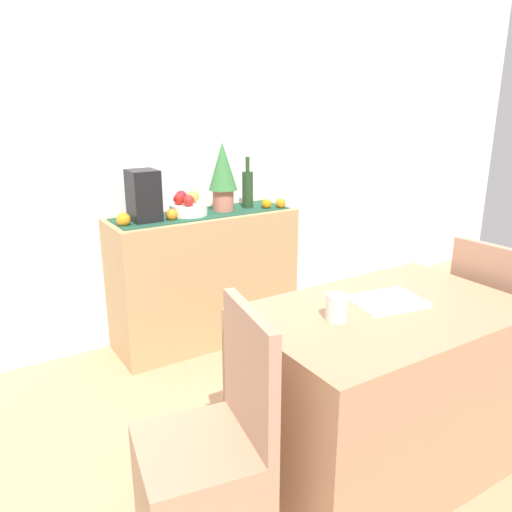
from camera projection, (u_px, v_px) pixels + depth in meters
ground_plane at (293, 404)px, 2.69m from camera, size 6.40×6.40×0.02m
room_wall_rear at (188, 128)px, 3.24m from camera, size 6.40×0.06×2.70m
sideboard_console at (205, 278)px, 3.28m from camera, size 1.17×0.42×0.85m
table_runner at (203, 213)px, 3.16m from camera, size 1.10×0.32×0.01m
fruit_bowl at (189, 209)px, 3.10m from camera, size 0.23×0.23×0.07m
apple_center at (193, 197)px, 3.12m from camera, size 0.07×0.07×0.07m
apple_upper at (189, 201)px, 3.01m from camera, size 0.07×0.07×0.07m
apple_front at (179, 199)px, 3.06m from camera, size 0.07×0.07×0.07m
apple_rear at (181, 197)px, 3.12m from camera, size 0.07×0.07×0.07m
wine_bottle at (248, 189)px, 3.29m from camera, size 0.07×0.07×0.33m
coffee_maker at (144, 196)px, 2.92m from camera, size 0.16×0.18×0.30m
potted_plant at (223, 173)px, 3.16m from camera, size 0.18×0.18×0.43m
orange_loose_near_bowl at (266, 204)px, 3.29m from camera, size 0.06×0.06×0.06m
orange_loose_far at (281, 203)px, 3.31m from camera, size 0.07×0.07×0.07m
orange_loose_mid at (172, 215)px, 2.98m from camera, size 0.07×0.07×0.07m
orange_loose_end at (124, 219)px, 2.84m from camera, size 0.08×0.08×0.08m
dining_table at (381, 391)px, 2.11m from camera, size 1.11×0.71×0.74m
open_book at (387, 301)px, 2.05m from camera, size 0.31×0.26×0.02m
coffee_cup at (337, 307)px, 1.89m from camera, size 0.08×0.08×0.10m
chair_near_window at (205, 489)px, 1.73m from camera, size 0.46×0.46×0.90m
chair_by_corner at (497, 361)px, 2.56m from camera, size 0.42×0.42×0.90m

